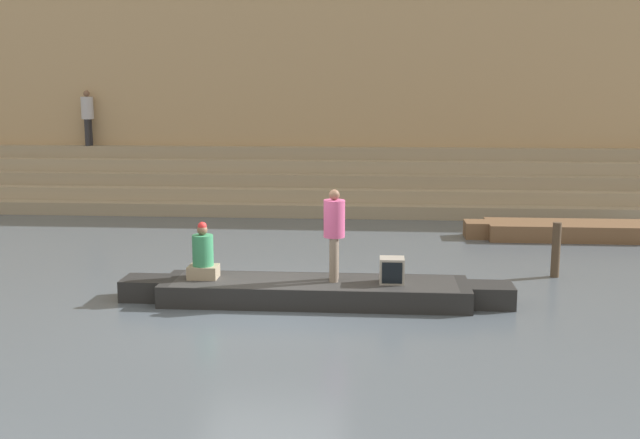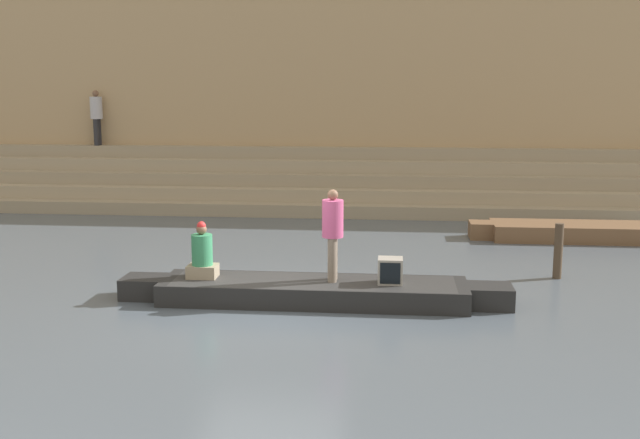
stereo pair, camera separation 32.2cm
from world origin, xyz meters
TOP-DOWN VIEW (x-y plane):
  - ground_plane at (0.00, 0.00)m, footprint 120.00×120.00m
  - ghat_steps at (0.00, 10.68)m, footprint 36.00×2.77m
  - back_wall at (0.00, 12.29)m, footprint 34.20×1.28m
  - rowboat_main at (0.73, 0.42)m, footprint 6.97×1.39m
  - person_standing at (1.07, 0.49)m, footprint 0.38×0.38m
  - person_rowing at (-1.29, 0.48)m, footprint 0.53×0.41m
  - tv_set at (2.09, 0.39)m, footprint 0.43×0.40m
  - moored_boat_shore at (6.62, 6.53)m, footprint 5.12×1.31m
  - mooring_post at (5.42, 2.56)m, footprint 0.17×0.17m
  - person_on_steps at (-7.59, 11.42)m, footprint 0.39×0.39m

SIDE VIEW (x-z plane):
  - ground_plane at x=0.00m, z-range 0.00..0.00m
  - rowboat_main at x=0.73m, z-range 0.01..0.40m
  - moored_boat_shore at x=6.62m, z-range 0.01..0.43m
  - mooring_post at x=5.42m, z-range 0.00..1.12m
  - tv_set at x=2.09m, z-range 0.39..0.84m
  - ghat_steps at x=0.00m, z-range -0.25..1.64m
  - person_rowing at x=-1.29m, z-range 0.27..1.30m
  - person_standing at x=1.07m, z-range 0.50..2.14m
  - person_on_steps at x=-7.59m, z-range 2.02..3.80m
  - back_wall at x=0.00m, z-range -0.03..8.38m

